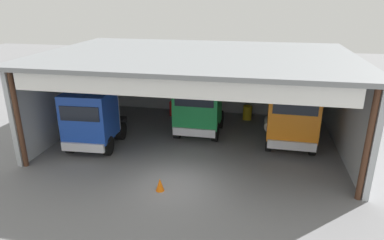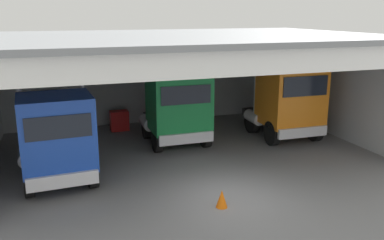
{
  "view_description": "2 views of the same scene",
  "coord_description": "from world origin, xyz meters",
  "px_view_note": "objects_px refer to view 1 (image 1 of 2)",
  "views": [
    {
      "loc": [
        3.19,
        -12.8,
        7.69
      ],
      "look_at": [
        0.0,
        3.55,
        1.65
      ],
      "focal_mm": 32.03,
      "sensor_mm": 36.0,
      "label": 1
    },
    {
      "loc": [
        -5.15,
        -11.43,
        5.79
      ],
      "look_at": [
        0.0,
        3.55,
        1.65
      ],
      "focal_mm": 38.67,
      "sensor_mm": 36.0,
      "label": 2
    }
  ],
  "objects_px": {
    "traffic_cone": "(160,185)",
    "truck_orange_yard_outside": "(292,113)",
    "tool_cart": "(177,108)",
    "truck_green_left_bay": "(198,106)",
    "truck_blue_center_right_bay": "(92,119)",
    "oil_drum": "(247,113)"
  },
  "relations": [
    {
      "from": "truck_orange_yard_outside",
      "to": "traffic_cone",
      "type": "xyz_separation_m",
      "value": [
        -5.61,
        -5.56,
        -1.65
      ]
    },
    {
      "from": "truck_orange_yard_outside",
      "to": "traffic_cone",
      "type": "relative_size",
      "value": 8.0
    },
    {
      "from": "truck_blue_center_right_bay",
      "to": "truck_green_left_bay",
      "type": "height_order",
      "value": "truck_green_left_bay"
    },
    {
      "from": "truck_green_left_bay",
      "to": "truck_blue_center_right_bay",
      "type": "bearing_deg",
      "value": 30.04
    },
    {
      "from": "tool_cart",
      "to": "traffic_cone",
      "type": "height_order",
      "value": "tool_cart"
    },
    {
      "from": "truck_green_left_bay",
      "to": "truck_orange_yard_outside",
      "type": "height_order",
      "value": "truck_orange_yard_outside"
    },
    {
      "from": "oil_drum",
      "to": "traffic_cone",
      "type": "height_order",
      "value": "oil_drum"
    },
    {
      "from": "oil_drum",
      "to": "tool_cart",
      "type": "height_order",
      "value": "tool_cart"
    },
    {
      "from": "oil_drum",
      "to": "truck_orange_yard_outside",
      "type": "bearing_deg",
      "value": -59.52
    },
    {
      "from": "truck_orange_yard_outside",
      "to": "traffic_cone",
      "type": "bearing_deg",
      "value": 46.23
    },
    {
      "from": "truck_green_left_bay",
      "to": "oil_drum",
      "type": "height_order",
      "value": "truck_green_left_bay"
    },
    {
      "from": "truck_blue_center_right_bay",
      "to": "oil_drum",
      "type": "distance_m",
      "value": 10.06
    },
    {
      "from": "truck_blue_center_right_bay",
      "to": "truck_green_left_bay",
      "type": "relative_size",
      "value": 1.0
    },
    {
      "from": "truck_green_left_bay",
      "to": "tool_cart",
      "type": "distance_m",
      "value": 4.03
    },
    {
      "from": "traffic_cone",
      "to": "truck_blue_center_right_bay",
      "type": "bearing_deg",
      "value": 143.23
    },
    {
      "from": "truck_blue_center_right_bay",
      "to": "tool_cart",
      "type": "bearing_deg",
      "value": -119.75
    },
    {
      "from": "traffic_cone",
      "to": "truck_orange_yard_outside",
      "type": "bearing_deg",
      "value": 44.77
    },
    {
      "from": "truck_blue_center_right_bay",
      "to": "oil_drum",
      "type": "height_order",
      "value": "truck_blue_center_right_bay"
    },
    {
      "from": "truck_blue_center_right_bay",
      "to": "traffic_cone",
      "type": "bearing_deg",
      "value": 140.24
    },
    {
      "from": "truck_orange_yard_outside",
      "to": "tool_cart",
      "type": "bearing_deg",
      "value": -27.8
    },
    {
      "from": "tool_cart",
      "to": "traffic_cone",
      "type": "distance_m",
      "value": 9.7
    },
    {
      "from": "truck_green_left_bay",
      "to": "oil_drum",
      "type": "xyz_separation_m",
      "value": [
        2.71,
        3.29,
        -1.31
      ]
    }
  ]
}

